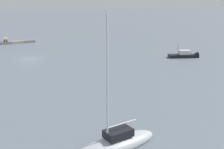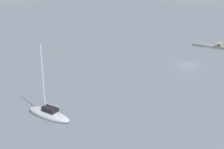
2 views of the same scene
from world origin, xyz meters
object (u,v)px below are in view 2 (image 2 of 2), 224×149
person_seated_grey_left (220,46)px  umbrella_open_yellow (219,42)px  sailboat_grey_far (49,114)px  mooring_buoy_near (61,54)px  person_seated_brown_right (218,45)px

person_seated_grey_left → umbrella_open_yellow: size_ratio=0.57×
umbrella_open_yellow → sailboat_grey_far: 58.36m
person_seated_grey_left → umbrella_open_yellow: umbrella_open_yellow is taller
umbrella_open_yellow → mooring_buoy_near: (29.85, 32.30, -1.64)m
person_seated_brown_right → mooring_buoy_near: size_ratio=1.62×
person_seated_brown_right → umbrella_open_yellow: size_ratio=0.57×
person_seated_grey_left → sailboat_grey_far: sailboat_grey_far is taller
umbrella_open_yellow → sailboat_grey_far: size_ratio=0.12×
person_seated_brown_right → sailboat_grey_far: size_ratio=0.07×
person_seated_brown_right → mooring_buoy_near: bearing=55.6°
person_seated_grey_left → mooring_buoy_near: person_seated_grey_left is taller
person_seated_grey_left → person_seated_brown_right: size_ratio=1.00×
person_seated_grey_left → person_seated_brown_right: 0.56m
person_seated_grey_left → person_seated_brown_right: same height
person_seated_grey_left → sailboat_grey_far: bearing=94.2°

